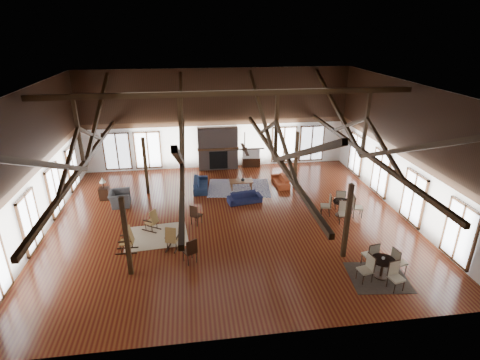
{
  "coord_description": "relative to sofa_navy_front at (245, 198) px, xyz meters",
  "views": [
    {
      "loc": [
        -1.62,
        -15.09,
        8.34
      ],
      "look_at": [
        0.59,
        1.0,
        1.53
      ],
      "focal_mm": 28.0,
      "sensor_mm": 36.0,
      "label": 1
    }
  ],
  "objects": [
    {
      "name": "wall_back",
      "position": [
        -0.92,
        5.3,
        2.75
      ],
      "size": [
        16.0,
        0.02,
        6.0
      ],
      "primitive_type": "cube",
      "color": "white",
      "rests_on": "floor"
    },
    {
      "name": "armchair",
      "position": [
        -6.16,
        0.55,
        0.11
      ],
      "size": [
        1.15,
        1.02,
        0.71
      ],
      "primitive_type": "imported",
      "rotation": [
        0.0,
        0.0,
        1.63
      ],
      "color": "#353638",
      "rests_on": "floor"
    },
    {
      "name": "tv_console",
      "position": [
        1.16,
        5.05,
        0.03
      ],
      "size": [
        1.1,
        0.41,
        0.55
      ],
      "primitive_type": "cube",
      "color": "black",
      "rests_on": "floor"
    },
    {
      "name": "cafe_table_far",
      "position": [
        4.28,
        -1.99,
        0.26
      ],
      "size": [
        1.98,
        1.98,
        1.01
      ],
      "rotation": [
        0.0,
        0.0,
        -0.25
      ],
      "color": "black",
      "rests_on": "floor"
    },
    {
      "name": "floor",
      "position": [
        -0.92,
        -1.7,
        -0.25
      ],
      "size": [
        16.0,
        16.0,
        0.0
      ],
      "primitive_type": "plane",
      "color": "#623014",
      "rests_on": "ground"
    },
    {
      "name": "wall_front",
      "position": [
        -0.92,
        -8.7,
        2.75
      ],
      "size": [
        16.0,
        0.02,
        6.0
      ],
      "primitive_type": "cube",
      "color": "white",
      "rests_on": "floor"
    },
    {
      "name": "rug_navy",
      "position": [
        -0.05,
        1.81,
        -0.24
      ],
      "size": [
        3.63,
        2.91,
        0.01
      ],
      "primitive_type": "cube",
      "rotation": [
        0.0,
        0.0,
        -0.13
      ],
      "color": "#1D1B4E",
      "rests_on": "floor"
    },
    {
      "name": "sofa_navy_left",
      "position": [
        -2.12,
        1.97,
        0.03
      ],
      "size": [
        1.97,
        0.86,
        0.56
      ],
      "primitive_type": "imported",
      "rotation": [
        0.0,
        0.0,
        1.51
      ],
      "color": "#182543",
      "rests_on": "floor"
    },
    {
      "name": "roof_truss",
      "position": [
        -0.92,
        -1.7,
        3.78
      ],
      "size": [
        15.6,
        14.07,
        3.14
      ],
      "color": "black",
      "rests_on": "wall_back"
    },
    {
      "name": "side_table_lamp",
      "position": [
        -7.05,
        1.35,
        0.21
      ],
      "size": [
        0.47,
        0.47,
        1.2
      ],
      "color": "black",
      "rests_on": "floor"
    },
    {
      "name": "cup_near",
      "position": [
        3.92,
        -6.59,
        0.52
      ],
      "size": [
        0.15,
        0.15,
        0.09
      ],
      "primitive_type": "imported",
      "rotation": [
        0.0,
        0.0,
        -0.41
      ],
      "color": "#B2B2B2",
      "rests_on": "cafe_table_near"
    },
    {
      "name": "television",
      "position": [
        1.16,
        5.05,
        0.61
      ],
      "size": [
        1.07,
        0.28,
        0.61
      ],
      "primitive_type": "imported",
      "rotation": [
        0.0,
        0.0,
        -0.14
      ],
      "color": "#B2B2B2",
      "rests_on": "tv_console"
    },
    {
      "name": "sofa_navy_front",
      "position": [
        0.0,
        0.0,
        0.0
      ],
      "size": [
        1.78,
        0.94,
        0.5
      ],
      "primitive_type": "imported",
      "rotation": [
        0.0,
        0.0,
        0.17
      ],
      "color": "#161A3D",
      "rests_on": "floor"
    },
    {
      "name": "rocking_chair_b",
      "position": [
        -3.48,
        -3.8,
        0.23
      ],
      "size": [
        0.63,
        0.87,
        1.01
      ],
      "rotation": [
        0.0,
        0.0,
        -0.31
      ],
      "color": "brown",
      "rests_on": "floor"
    },
    {
      "name": "wall_right",
      "position": [
        7.08,
        -1.7,
        2.75
      ],
      "size": [
        0.02,
        14.0,
        6.0
      ],
      "primitive_type": "cube",
      "color": "white",
      "rests_on": "floor"
    },
    {
      "name": "rug_tan",
      "position": [
        -4.19,
        -2.72,
        -0.24
      ],
      "size": [
        2.75,
        2.24,
        0.01
      ],
      "primitive_type": "cube",
      "rotation": [
        0.0,
        0.0,
        0.09
      ],
      "color": "tan",
      "rests_on": "floor"
    },
    {
      "name": "coffee_table",
      "position": [
        0.06,
        1.67,
        0.18
      ],
      "size": [
        1.28,
        0.67,
        0.48
      ],
      "rotation": [
        0.0,
        0.0,
        -0.03
      ],
      "color": "brown",
      "rests_on": "floor"
    },
    {
      "name": "rug_dark",
      "position": [
        3.81,
        -6.63,
        -0.24
      ],
      "size": [
        2.19,
        2.03,
        0.01
      ],
      "primitive_type": "cube",
      "rotation": [
        0.0,
        0.0,
        -0.11
      ],
      "color": "black",
      "rests_on": "floor"
    },
    {
      "name": "post_grid",
      "position": [
        -0.92,
        -1.7,
        1.28
      ],
      "size": [
        8.16,
        7.16,
        3.05
      ],
      "color": "black",
      "rests_on": "floor"
    },
    {
      "name": "ceiling_fan",
      "position": [
        -0.42,
        -2.7,
        3.49
      ],
      "size": [
        1.6,
        1.6,
        0.75
      ],
      "color": "black",
      "rests_on": "roof_truss"
    },
    {
      "name": "rocking_chair_c",
      "position": [
        -5.16,
        -3.72,
        0.26
      ],
      "size": [
        0.84,
        0.48,
        1.07
      ],
      "rotation": [
        0.0,
        0.0,
        1.55
      ],
      "color": "brown",
      "rests_on": "floor"
    },
    {
      "name": "rocking_chair_a",
      "position": [
        -4.35,
        -2.2,
        0.21
      ],
      "size": [
        0.86,
        0.74,
        0.98
      ],
      "rotation": [
        0.0,
        0.0,
        1.02
      ],
      "color": "brown",
      "rests_on": "floor"
    },
    {
      "name": "sofa_orange",
      "position": [
        2.32,
        1.92,
        -0.0
      ],
      "size": [
        1.7,
        0.72,
        0.49
      ],
      "primitive_type": "imported",
      "rotation": [
        0.0,
        0.0,
        -1.53
      ],
      "color": "#983D1D",
      "rests_on": "floor"
    },
    {
      "name": "cafe_table_near",
      "position": [
        3.93,
        -6.6,
        0.25
      ],
      "size": [
        1.95,
        1.95,
        1.0
      ],
      "rotation": [
        0.0,
        0.0,
        0.19
      ],
      "color": "black",
      "rests_on": "floor"
    },
    {
      "name": "wall_left",
      "position": [
        -8.92,
        -1.7,
        2.75
      ],
      "size": [
        0.02,
        14.0,
        6.0
      ],
      "primitive_type": "cube",
      "color": "white",
      "rests_on": "floor"
    },
    {
      "name": "side_chair_b",
      "position": [
        -2.75,
        -4.86,
        0.35
      ],
      "size": [
        0.59,
        0.59,
        1.03
      ],
      "rotation": [
        0.0,
        0.0,
        0.49
      ],
      "color": "black",
      "rests_on": "floor"
    },
    {
      "name": "cup_far",
      "position": [
        4.23,
        -2.07,
        0.53
      ],
      "size": [
        0.13,
        0.13,
        0.09
      ],
      "primitive_type": "imported",
      "rotation": [
        0.0,
        0.0,
        0.12
      ],
      "color": "#B2B2B2",
      "rests_on": "cafe_table_far"
    },
    {
      "name": "ceiling",
      "position": [
        -0.92,
        -1.7,
        5.75
      ],
      "size": [
        16.0,
        14.0,
        0.02
      ],
      "primitive_type": "cube",
      "color": "black",
      "rests_on": "wall_back"
    },
    {
      "name": "side_chair_a",
      "position": [
        -2.52,
        -1.96,
        0.32
      ],
      "size": [
        0.57,
        0.57,
        0.97
      ],
      "rotation": [
        0.0,
        0.0,
        -0.67
      ],
      "color": "black",
      "rests_on": "floor"
    },
    {
      "name": "fireplace",
      "position": [
        -0.92,
        4.97,
        1.04
      ],
      "size": [
        2.5,
        0.69,
        2.6
      ],
      "color": "brown",
      "rests_on": "floor"
    },
    {
      "name": "vase",
      "position": [
        0.14,
        1.6,
        0.34
      ],
      "size": [
        0.27,
        0.27,
        0.21
      ],
      "primitive_type": "imported",
      "rotation": [
        0.0,
        0.0,
        0.4
      ],
      "color": "#B2B2B2",
      "rests_on": "coffee_table"
    }
  ]
}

